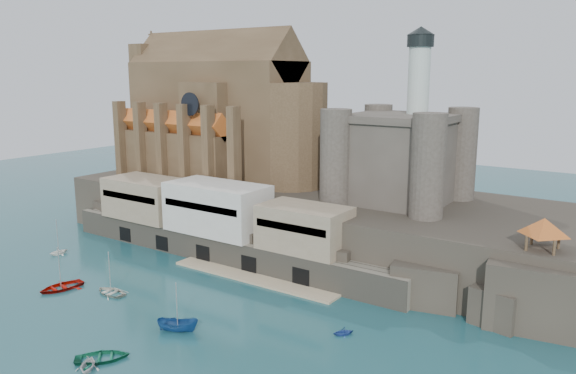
# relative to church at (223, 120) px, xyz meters

# --- Properties ---
(ground) EXTENTS (300.00, 300.00, 0.00)m
(ground) POSITION_rel_church_xyz_m (24.13, -41.85, -22.13)
(ground) COLOR #17444C
(ground) RESTS_ON ground
(promontory) EXTENTS (100.00, 36.00, 10.00)m
(promontory) POSITION_rel_church_xyz_m (23.94, -2.48, -17.20)
(promontory) COLOR black
(promontory) RESTS_ON ground
(quay) EXTENTS (70.00, 12.00, 13.05)m
(quay) POSITION_rel_church_xyz_m (13.94, -18.78, -16.06)
(quay) COLOR #6D6657
(quay) RESTS_ON ground
(church) EXTENTS (47.00, 25.93, 30.51)m
(church) POSITION_rel_church_xyz_m (0.00, 0.00, 0.00)
(church) COLOR #493622
(church) RESTS_ON promontory
(castle_keep) EXTENTS (21.20, 21.20, 29.30)m
(castle_keep) POSITION_rel_church_xyz_m (40.21, -0.78, -3.81)
(castle_keep) COLOR #423C34
(castle_keep) RESTS_ON promontory
(rock_outcrop) EXTENTS (14.50, 10.50, 8.70)m
(rock_outcrop) POSITION_rel_church_xyz_m (66.13, -16.01, -18.11)
(rock_outcrop) COLOR black
(rock_outcrop) RESTS_ON ground
(pavilion) EXTENTS (6.40, 6.40, 5.40)m
(pavilion) POSITION_rel_church_xyz_m (66.13, -15.85, -9.40)
(pavilion) COLOR #493622
(pavilion) RESTS_ON rock_outcrop
(boat_0) EXTENTS (4.82, 2.15, 6.52)m
(boat_0) POSITION_rel_church_xyz_m (4.95, -43.48, -22.13)
(boat_0) COLOR #A60A03
(boat_0) RESTS_ON ground
(boat_1) EXTENTS (3.50, 3.30, 3.48)m
(boat_1) POSITION_rel_church_xyz_m (28.10, -55.78, -22.13)
(boat_1) COLOR silver
(boat_1) RESTS_ON ground
(boat_2) EXTENTS (2.76, 2.74, 5.36)m
(boat_2) POSITION_rel_church_xyz_m (29.49, -43.54, -22.13)
(boat_2) COLOR navy
(boat_2) RESTS_ON ground
(boat_3) EXTENTS (4.02, 3.81, 6.02)m
(boat_3) POSITION_rel_church_xyz_m (27.67, -53.52, -22.13)
(boat_3) COLOR #136E4B
(boat_3) RESTS_ON ground
(boat_4) EXTENTS (3.05, 2.07, 3.33)m
(boat_4) POSITION_rel_church_xyz_m (-9.97, -33.90, -22.13)
(boat_4) COLOR white
(boat_4) RESTS_ON ground
(boat_6) EXTENTS (1.24, 3.89, 5.39)m
(boat_6) POSITION_rel_church_xyz_m (12.54, -40.37, -22.13)
(boat_6) COLOR beige
(boat_6) RESTS_ON ground
(boat_7) EXTENTS (2.66, 2.52, 2.65)m
(boat_7) POSITION_rel_church_xyz_m (47.15, -32.65, -22.13)
(boat_7) COLOR #2849A1
(boat_7) RESTS_ON ground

